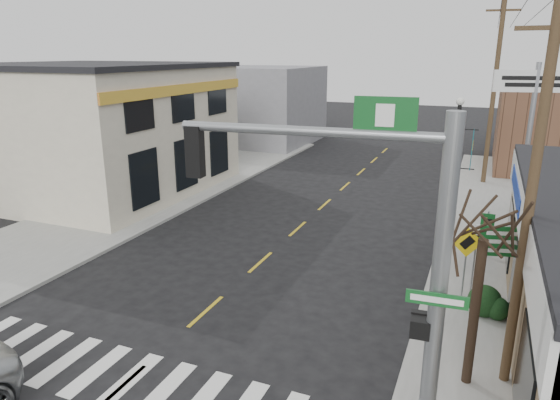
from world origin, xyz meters
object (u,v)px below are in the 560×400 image
at_px(traffic_signal_pole, 394,254).
at_px(bare_tree, 487,211).
at_px(utility_pole_near, 530,204).
at_px(fire_hydrant, 483,298).
at_px(guide_sign, 504,250).
at_px(dance_center_sign, 533,107).
at_px(utility_pole_far, 494,92).
at_px(lamp_post, 456,162).

height_order(traffic_signal_pole, bare_tree, traffic_signal_pole).
relative_size(bare_tree, utility_pole_near, 0.63).
height_order(fire_hydrant, utility_pole_near, utility_pole_near).
distance_m(guide_sign, bare_tree, 5.23).
height_order(dance_center_sign, utility_pole_near, utility_pole_near).
distance_m(guide_sign, utility_pole_near, 4.88).
distance_m(dance_center_sign, utility_pole_far, 8.33).
distance_m(fire_hydrant, utility_pole_far, 17.25).
xyz_separation_m(fire_hydrant, utility_pole_near, (0.57, -3.46, 4.00)).
height_order(bare_tree, utility_pole_near, utility_pole_near).
distance_m(traffic_signal_pole, fire_hydrant, 7.69).
relative_size(traffic_signal_pole, dance_center_sign, 0.96).
relative_size(guide_sign, dance_center_sign, 0.38).
distance_m(traffic_signal_pole, utility_pole_far, 23.13).
bearing_deg(guide_sign, dance_center_sign, 69.39).
xyz_separation_m(dance_center_sign, bare_tree, (-1.50, -12.21, -1.09)).
xyz_separation_m(fire_hydrant, dance_center_sign, (1.25, 8.32, 4.96)).
distance_m(fire_hydrant, dance_center_sign, 9.77).
height_order(lamp_post, bare_tree, lamp_post).
bearing_deg(fire_hydrant, bare_tree, -93.73).
distance_m(traffic_signal_pole, lamp_post, 11.76).
bearing_deg(bare_tree, utility_pole_near, 27.42).
relative_size(guide_sign, bare_tree, 0.50).
distance_m(fire_hydrant, bare_tree, 5.49).
bearing_deg(traffic_signal_pole, bare_tree, 56.70).
bearing_deg(utility_pole_near, guide_sign, 98.01).
bearing_deg(utility_pole_far, bare_tree, -96.69).
bearing_deg(dance_center_sign, lamp_post, -141.69).
height_order(fire_hydrant, utility_pole_far, utility_pole_far).
bearing_deg(bare_tree, traffic_signal_pole, -119.21).
height_order(traffic_signal_pole, utility_pole_far, utility_pole_far).
xyz_separation_m(dance_center_sign, utility_pole_far, (-1.50, 8.20, -0.01)).
relative_size(fire_hydrant, utility_pole_far, 0.06).
height_order(dance_center_sign, bare_tree, dance_center_sign).
bearing_deg(guide_sign, utility_pole_far, 77.88).
bearing_deg(lamp_post, bare_tree, -59.54).
height_order(traffic_signal_pole, fire_hydrant, traffic_signal_pole).
bearing_deg(utility_pole_near, bare_tree, -146.33).
bearing_deg(guide_sign, traffic_signal_pole, -121.48).
bearing_deg(traffic_signal_pole, lamp_post, 84.25).
bearing_deg(fire_hydrant, guide_sign, 56.22).
bearing_deg(traffic_signal_pole, dance_center_sign, 74.57).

